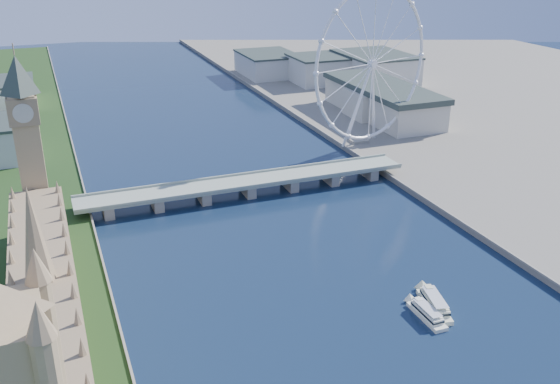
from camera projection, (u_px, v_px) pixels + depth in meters
parliament_range at (47, 312)px, 250.32m from camera, size 24.00×200.00×70.00m
big_ben at (26, 125)px, 325.04m from camera, size 20.02×20.02×110.00m
westminster_bridge at (247, 185)px, 409.70m from camera, size 220.00×22.00×9.50m
london_eye at (372, 64)px, 474.09m from camera, size 113.60×39.12×124.30m
county_hall at (381, 118)px, 582.82m from camera, size 54.00×144.00×35.00m
city_skyline at (203, 83)px, 643.00m from camera, size 505.00×280.00×32.00m
tour_boat_near at (434, 309)px, 285.51m from camera, size 15.38×32.33×6.94m
tour_boat_far at (427, 318)px, 278.69m from camera, size 7.12×27.06×5.94m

